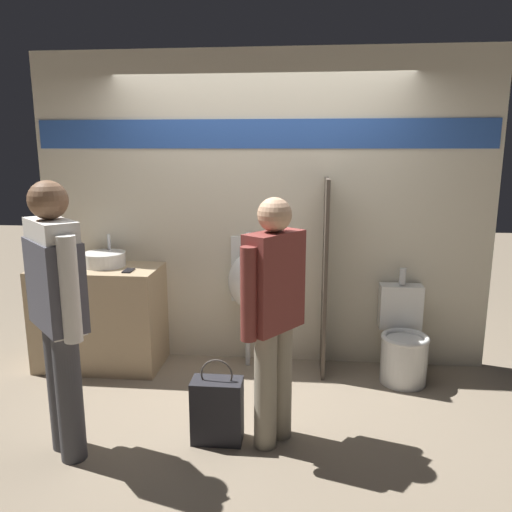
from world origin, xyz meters
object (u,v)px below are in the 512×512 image
at_px(toilet, 403,343).
at_px(shopping_bag, 217,410).
at_px(urinal_near_counter, 248,281).
at_px(person_with_lanyard, 274,312).
at_px(cell_phone, 128,271).
at_px(person_in_vest, 57,302).
at_px(sink_basin, 104,259).

height_order(toilet, shopping_bag, toilet).
relative_size(urinal_near_counter, person_with_lanyard, 0.73).
bearing_deg(toilet, cell_phone, -177.75).
height_order(person_with_lanyard, shopping_bag, person_with_lanyard).
xyz_separation_m(cell_phone, urinal_near_counter, (0.97, 0.24, -0.13)).
xyz_separation_m(toilet, shopping_bag, (-1.38, -1.05, -0.09)).
xyz_separation_m(person_in_vest, shopping_bag, (0.92, 0.22, -0.78)).
distance_m(sink_basin, cell_phone, 0.32).
bearing_deg(urinal_near_counter, person_with_lanyard, -75.79).
height_order(sink_basin, urinal_near_counter, urinal_near_counter).
relative_size(urinal_near_counter, person_in_vest, 0.69).
height_order(sink_basin, shopping_bag, sink_basin).
distance_m(sink_basin, person_with_lanyard, 1.89).
relative_size(toilet, person_in_vest, 0.53).
bearing_deg(person_in_vest, toilet, -105.70).
bearing_deg(person_with_lanyard, urinal_near_counter, 50.62).
xyz_separation_m(urinal_near_counter, toilet, (1.31, -0.15, -0.46)).
bearing_deg(person_with_lanyard, sink_basin, 91.01).
xyz_separation_m(cell_phone, toilet, (2.28, 0.09, -0.59)).
xyz_separation_m(toilet, person_with_lanyard, (-1.02, -1.02, 0.58)).
xyz_separation_m(sink_basin, urinal_near_counter, (1.24, 0.08, -0.18)).
relative_size(sink_basin, person_in_vest, 0.21).
distance_m(urinal_near_counter, person_with_lanyard, 1.21).
bearing_deg(toilet, person_in_vest, -151.04).
height_order(sink_basin, cell_phone, sink_basin).
bearing_deg(shopping_bag, person_with_lanyard, 5.63).
bearing_deg(sink_basin, person_in_vest, -79.21).
height_order(urinal_near_counter, person_in_vest, person_in_vest).
height_order(toilet, person_with_lanyard, person_with_lanyard).
bearing_deg(toilet, shopping_bag, -142.63).
bearing_deg(cell_phone, person_with_lanyard, -36.24).
relative_size(cell_phone, urinal_near_counter, 0.12).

